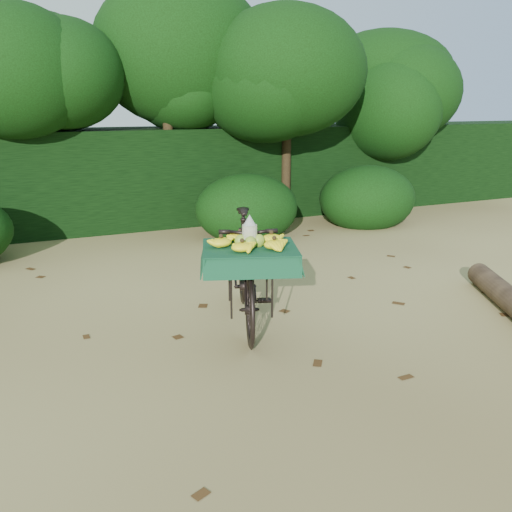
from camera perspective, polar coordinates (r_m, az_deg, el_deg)
name	(u,v)px	position (r m, az deg, el deg)	size (l,w,h in m)	color
ground	(279,350)	(5.20, 2.47, -9.85)	(80.00, 80.00, 0.00)	tan
vendor_bicycle	(246,269)	(5.57, -1.09, -1.33)	(1.30, 2.06, 1.19)	black
hedge_backdrop	(134,176)	(10.78, -12.68, 8.18)	(26.00, 1.80, 1.80)	black
tree_row	(102,119)	(9.80, -15.91, 13.72)	(14.50, 2.00, 4.00)	black
bush_clumps	(191,216)	(9.06, -6.81, 4.19)	(8.80, 1.70, 0.90)	black
leaf_litter	(252,325)	(5.73, -0.44, -7.25)	(7.00, 7.30, 0.01)	#452A12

